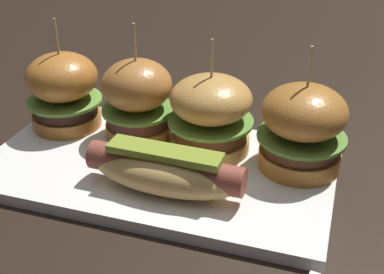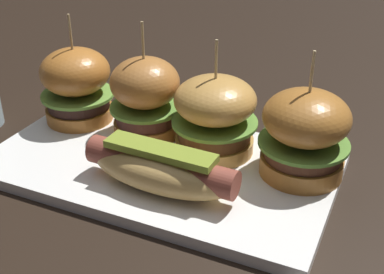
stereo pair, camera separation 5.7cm
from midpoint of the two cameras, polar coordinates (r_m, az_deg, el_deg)
ground_plane at (r=0.61m, az=-6.29°, el=-3.97°), size 3.00×3.00×0.00m
platter_main at (r=0.60m, az=-6.33°, el=-3.41°), size 0.40×0.22×0.01m
hot_dog at (r=0.54m, az=-6.04°, el=-3.85°), size 0.17×0.06×0.05m
slider_far_left at (r=0.68m, az=-16.50°, el=5.02°), size 0.10×0.10×0.14m
slider_center_left at (r=0.63m, az=-8.64°, el=4.17°), size 0.09×0.09×0.15m
slider_center_right at (r=0.60m, az=-0.59°, el=2.58°), size 0.10×0.10×0.14m
slider_far_right at (r=0.57m, az=9.52°, el=1.00°), size 0.10×0.10×0.14m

